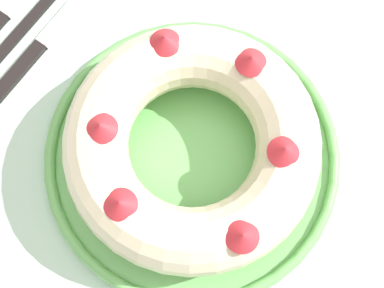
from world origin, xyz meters
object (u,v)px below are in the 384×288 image
(bundt_cake, at_px, (192,144))
(cake_knife, at_px, (40,46))
(fork, at_px, (39,10))
(serving_knife, at_px, (2,17))
(serving_dish, at_px, (192,155))

(bundt_cake, bearing_deg, cake_knife, 177.95)
(fork, distance_m, serving_knife, 0.05)
(serving_knife, bearing_deg, serving_dish, 0.54)
(bundt_cake, height_order, fork, bundt_cake)
(fork, height_order, serving_knife, serving_knife)
(serving_knife, height_order, cake_knife, same)
(serving_dish, distance_m, fork, 0.27)
(serving_dish, distance_m, serving_knife, 0.29)
(serving_dish, bearing_deg, fork, 170.07)
(cake_knife, bearing_deg, bundt_cake, 1.59)
(serving_dish, height_order, cake_knife, serving_dish)
(serving_dish, height_order, serving_knife, serving_dish)
(bundt_cake, bearing_deg, serving_knife, 177.54)
(cake_knife, bearing_deg, fork, 134.15)
(fork, bearing_deg, serving_dish, -6.86)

